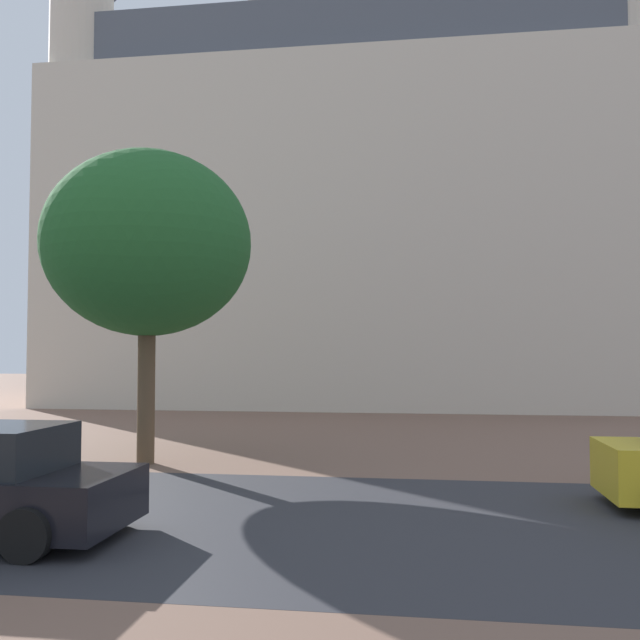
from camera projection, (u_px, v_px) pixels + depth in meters
ground_plane at (279, 518)px, 10.26m from camera, size 120.00×120.00×0.00m
street_asphalt_strip at (278, 519)px, 10.16m from camera, size 120.00×6.98×0.00m
landmark_building at (355, 219)px, 35.20m from camera, size 27.65×14.80×29.29m
tree_curb_far at (148, 244)px, 15.41m from camera, size 4.56×4.56×6.89m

